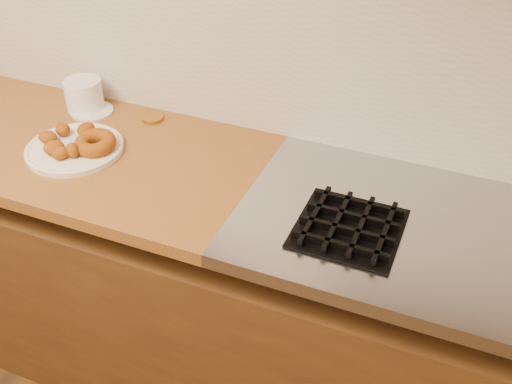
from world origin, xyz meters
TOP-DOWN VIEW (x-y plane):
  - base_cabinet at (0.00, 1.69)m, footprint 3.60×0.60m
  - stovetop at (1.15, 1.69)m, footprint 1.30×0.62m
  - backsplash at (0.00, 1.99)m, footprint 3.60×0.02m
  - burner_grates at (1.13, 1.61)m, footprint 0.91×0.26m
  - donut_plate at (-0.06, 1.65)m, footprint 0.29×0.29m
  - ring_donut at (0.01, 1.66)m, footprint 0.13×0.13m
  - fried_dough_chunks at (-0.09, 1.64)m, footprint 0.18×0.21m
  - plastic_tub at (-0.19, 1.89)m, footprint 0.16×0.16m
  - tub_lid at (-0.16, 1.87)m, footprint 0.18×0.18m
  - brass_jar_lid at (0.06, 1.91)m, footprint 0.08×0.08m

SIDE VIEW (x-z plane):
  - base_cabinet at x=0.00m, z-range 0.00..0.77m
  - stovetop at x=1.15m, z-range 0.86..0.90m
  - tub_lid at x=-0.16m, z-range 0.90..0.91m
  - brass_jar_lid at x=0.06m, z-range 0.90..0.91m
  - donut_plate at x=-0.06m, z-range 0.90..0.92m
  - burner_grates at x=1.13m, z-range 0.90..0.93m
  - fried_dough_chunks at x=-0.09m, z-range 0.91..0.96m
  - ring_donut at x=0.01m, z-range 0.91..0.97m
  - plastic_tub at x=-0.19m, z-range 0.90..1.00m
  - backsplash at x=0.00m, z-range 0.90..1.50m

